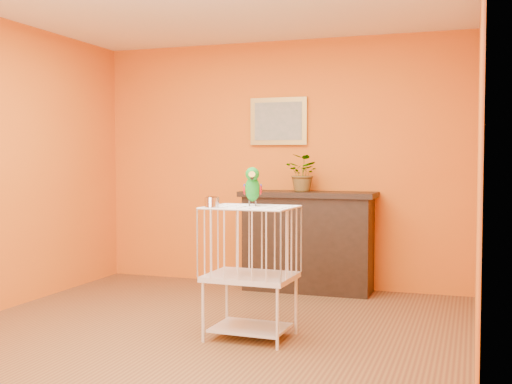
% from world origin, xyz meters
% --- Properties ---
extents(ground, '(4.50, 4.50, 0.00)m').
position_xyz_m(ground, '(0.00, 0.00, 0.00)').
color(ground, brown).
rests_on(ground, ground).
extents(room_shell, '(4.50, 4.50, 4.50)m').
position_xyz_m(room_shell, '(0.00, 0.00, 1.58)').
color(room_shell, orange).
rests_on(room_shell, ground).
extents(console_cabinet, '(1.37, 0.49, 1.02)m').
position_xyz_m(console_cabinet, '(0.38, 2.01, 0.51)').
color(console_cabinet, black).
rests_on(console_cabinet, ground).
extents(potted_plant, '(0.45, 0.48, 0.29)m').
position_xyz_m(potted_plant, '(0.33, 2.04, 1.17)').
color(potted_plant, '#26722D').
rests_on(potted_plant, console_cabinet).
extents(framed_picture, '(0.62, 0.04, 0.50)m').
position_xyz_m(framed_picture, '(0.00, 2.22, 1.75)').
color(framed_picture, '#AF8F3E').
rests_on(framed_picture, room_shell).
extents(birdcage, '(0.66, 0.52, 0.99)m').
position_xyz_m(birdcage, '(0.39, 0.19, 0.52)').
color(birdcage, silver).
rests_on(birdcage, ground).
extents(feed_cup, '(0.10, 0.10, 0.07)m').
position_xyz_m(feed_cup, '(0.16, 0.01, 1.04)').
color(feed_cup, silver).
rests_on(feed_cup, birdcage).
extents(parrot, '(0.16, 0.27, 0.30)m').
position_xyz_m(parrot, '(0.38, 0.27, 1.15)').
color(parrot, '#59544C').
rests_on(parrot, birdcage).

